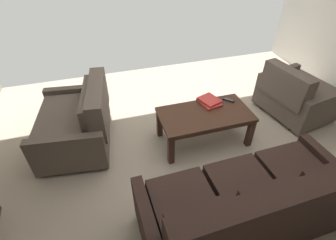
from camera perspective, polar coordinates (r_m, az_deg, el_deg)
The scene contains 7 objects.
ground_plane at distance 3.37m, azimuth 6.76°, elevation -6.42°, with size 5.64×4.82×0.01m, color tan.
sofa_main at distance 2.46m, azimuth 17.71°, elevation -17.92°, with size 1.90×0.85×0.91m.
loveseat_near at distance 3.40m, azimuth -19.38°, elevation -0.37°, with size 0.98×1.24×0.85m.
coffee_table at distance 3.26m, azimuth 8.28°, elevation 0.57°, with size 1.15×0.61×0.45m.
armchair_side at distance 4.16m, azimuth 26.60°, elevation 5.05°, with size 0.95×1.06×0.81m.
book_stack at distance 3.39m, azimuth 9.26°, elevation 4.17°, with size 0.29×0.33×0.06m.
tv_remote at distance 3.50m, azimuth 13.44°, elevation 4.37°, with size 0.14×0.15×0.02m.
Camera 1 is at (1.06, 2.16, 2.36)m, focal length 27.19 mm.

